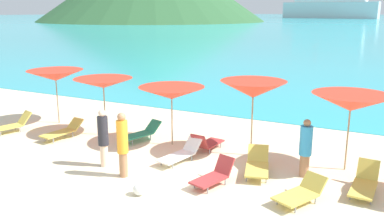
% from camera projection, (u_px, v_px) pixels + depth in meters
% --- Properties ---
extents(ground_plane, '(50.00, 100.00, 0.30)m').
position_uv_depth(ground_plane, '(268.00, 110.00, 19.26)').
color(ground_plane, beige).
extents(umbrella_0, '(2.24, 2.24, 2.18)m').
position_uv_depth(umbrella_0, '(55.00, 75.00, 16.10)').
color(umbrella_0, '#9E7F59').
rests_on(umbrella_0, ground_plane).
extents(umbrella_1, '(2.29, 2.29, 2.13)m').
position_uv_depth(umbrella_1, '(103.00, 83.00, 14.49)').
color(umbrella_1, '#9E7F59').
rests_on(umbrella_1, ground_plane).
extents(umbrella_2, '(2.27, 2.27, 2.03)m').
position_uv_depth(umbrella_2, '(172.00, 93.00, 13.44)').
color(umbrella_2, '#9E7F59').
rests_on(umbrella_2, ground_plane).
extents(umbrella_3, '(2.19, 2.19, 2.40)m').
position_uv_depth(umbrella_3, '(253.00, 89.00, 12.37)').
color(umbrella_3, '#9E7F59').
rests_on(umbrella_3, ground_plane).
extents(umbrella_4, '(2.25, 2.25, 2.24)m').
position_uv_depth(umbrella_4, '(351.00, 103.00, 11.23)').
color(umbrella_4, '#9E7F59').
rests_on(umbrella_4, ground_plane).
extents(lounge_chair_0, '(0.87, 1.68, 0.59)m').
position_uv_depth(lounge_chair_0, '(181.00, 153.00, 12.29)').
color(lounge_chair_0, white).
rests_on(lounge_chair_0, ground_plane).
extents(lounge_chair_2, '(0.87, 1.39, 0.67)m').
position_uv_depth(lounge_chair_2, '(214.00, 175.00, 10.61)').
color(lounge_chair_2, '#A53333').
rests_on(lounge_chair_2, ground_plane).
extents(lounge_chair_3, '(1.15, 1.51, 0.59)m').
position_uv_depth(lounge_chair_3, '(301.00, 193.00, 9.64)').
color(lounge_chair_3, '#D8BF4C').
rests_on(lounge_chair_3, ground_plane).
extents(lounge_chair_4, '(0.96, 1.64, 0.61)m').
position_uv_depth(lounge_chair_4, '(142.00, 133.00, 14.27)').
color(lounge_chair_4, '#268C66').
rests_on(lounge_chair_4, ground_plane).
extents(lounge_chair_5, '(0.92, 1.55, 0.70)m').
position_uv_depth(lounge_chair_5, '(13.00, 124.00, 15.24)').
color(lounge_chair_5, '#D8BF4C').
rests_on(lounge_chair_5, ground_plane).
extents(lounge_chair_6, '(1.00, 1.64, 0.65)m').
position_uv_depth(lounge_chair_6, '(257.00, 164.00, 11.33)').
color(lounge_chair_6, '#D8BF4C').
rests_on(lounge_chair_6, ground_plane).
extents(lounge_chair_7, '(0.63, 1.54, 0.70)m').
position_uv_depth(lounge_chair_7, '(365.00, 183.00, 10.17)').
color(lounge_chair_7, '#D8BF4C').
rests_on(lounge_chair_7, ground_plane).
extents(lounge_chair_8, '(0.69, 1.39, 0.69)m').
position_uv_depth(lounge_chair_8, '(207.00, 143.00, 13.20)').
color(lounge_chair_8, '#A53333').
rests_on(lounge_chair_8, ground_plane).
extents(lounge_chair_9, '(0.73, 1.66, 0.59)m').
position_uv_depth(lounge_chair_9, '(63.00, 131.00, 14.51)').
color(lounge_chair_9, '#D8BF4C').
rests_on(lounge_chair_9, ground_plane).
extents(beachgoer_0, '(0.31, 0.31, 1.73)m').
position_uv_depth(beachgoer_0, '(103.00, 136.00, 11.74)').
color(beachgoer_0, beige).
rests_on(beachgoer_0, ground_plane).
extents(beachgoer_1, '(0.31, 0.31, 1.83)m').
position_uv_depth(beachgoer_1, '(122.00, 143.00, 10.98)').
color(beachgoer_1, '#A3704C').
rests_on(beachgoer_1, ground_plane).
extents(beachgoer_2, '(0.34, 0.34, 1.64)m').
position_uv_depth(beachgoer_2, '(306.00, 147.00, 11.03)').
color(beachgoer_2, '#A3704C').
rests_on(beachgoer_2, ground_plane).
extents(beach_ball, '(0.32, 0.32, 0.32)m').
position_uv_depth(beach_ball, '(139.00, 189.00, 10.05)').
color(beach_ball, white).
rests_on(beach_ball, ground_plane).
extents(cruise_ship, '(52.16, 13.64, 21.31)m').
position_uv_depth(cruise_ship, '(330.00, 3.00, 224.00)').
color(cruise_ship, silver).
rests_on(cruise_ship, ocean_water).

